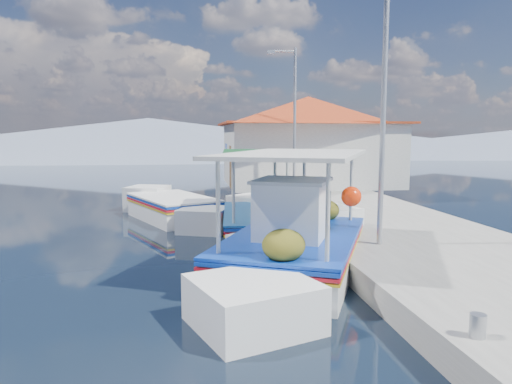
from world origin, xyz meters
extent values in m
plane|color=black|center=(0.00, 0.00, 0.00)|extent=(160.00, 160.00, 0.00)
cube|color=#9E9B93|center=(5.90, 6.00, 0.25)|extent=(5.00, 44.00, 0.50)
cylinder|color=#A5A8AD|center=(3.80, -3.00, 0.65)|extent=(0.20, 0.20, 0.30)
cylinder|color=#A5A8AD|center=(3.80, 2.00, 0.65)|extent=(0.20, 0.20, 0.30)
cylinder|color=#A5A8AD|center=(3.80, 8.00, 0.65)|extent=(0.20, 0.20, 0.30)
cylinder|color=#A5A8AD|center=(3.80, 14.00, 0.65)|extent=(0.20, 0.20, 0.30)
cube|color=white|center=(2.55, 1.74, 0.25)|extent=(4.31, 5.49, 1.07)
cube|color=white|center=(1.19, 4.68, 0.38)|extent=(2.29, 2.29, 1.18)
cube|color=white|center=(3.87, -1.11, 0.25)|extent=(2.23, 2.23, 1.02)
cube|color=#0C36A7|center=(2.55, 1.74, 0.74)|extent=(4.44, 5.65, 0.07)
cube|color=red|center=(2.55, 1.74, 0.65)|extent=(4.44, 5.65, 0.06)
cube|color=gold|center=(2.55, 1.74, 0.58)|extent=(4.44, 5.65, 0.05)
cube|color=#0C36A7|center=(2.55, 1.74, 0.82)|extent=(4.44, 5.62, 0.06)
cube|color=brown|center=(2.55, 1.74, 0.79)|extent=(4.09, 5.31, 0.06)
cube|color=white|center=(2.69, 1.43, 1.41)|extent=(1.85, 1.90, 1.24)
cube|color=silver|center=(2.69, 1.43, 2.05)|extent=(2.01, 2.06, 0.07)
cylinder|color=beige|center=(0.79, 3.19, 1.69)|extent=(0.08, 0.08, 1.81)
cylinder|color=beige|center=(2.59, 4.02, 1.69)|extent=(0.08, 0.08, 1.81)
cylinder|color=beige|center=(2.51, -0.54, 1.69)|extent=(0.08, 0.08, 1.81)
cylinder|color=beige|center=(4.32, 0.29, 1.69)|extent=(0.08, 0.08, 1.81)
cube|color=silver|center=(2.55, 1.74, 2.60)|extent=(4.42, 5.54, 0.08)
ellipsoid|color=#545416|center=(1.48, 2.98, 1.11)|extent=(0.86, 0.94, 0.64)
ellipsoid|color=#545416|center=(1.96, 3.83, 1.06)|extent=(0.72, 0.79, 0.54)
ellipsoid|color=#545416|center=(3.61, -0.01, 1.08)|extent=(0.77, 0.84, 0.58)
sphere|color=#FF3108|center=(3.29, 2.83, 1.64)|extent=(0.45, 0.45, 0.45)
cube|color=white|center=(2.37, 4.96, 0.24)|extent=(2.52, 4.23, 1.04)
cube|color=white|center=(2.14, 7.68, 0.37)|extent=(2.22, 2.22, 1.15)
cube|color=white|center=(2.59, 2.32, 0.24)|extent=(2.15, 2.15, 0.98)
cube|color=#0C36A7|center=(2.37, 4.96, 0.72)|extent=(2.59, 4.36, 0.07)
cube|color=red|center=(2.37, 4.96, 0.63)|extent=(2.59, 4.36, 0.05)
cube|color=gold|center=(2.37, 4.96, 0.56)|extent=(2.59, 4.36, 0.04)
cube|color=#185595|center=(2.37, 4.96, 0.80)|extent=(2.61, 4.32, 0.05)
cube|color=brown|center=(2.37, 4.96, 0.76)|extent=(2.34, 4.14, 0.05)
cylinder|color=beige|center=(1.36, 6.58, 1.64)|extent=(0.08, 0.08, 1.75)
cylinder|color=beige|center=(3.10, 6.73, 1.64)|extent=(0.08, 0.08, 1.75)
cylinder|color=beige|center=(1.64, 3.18, 1.64)|extent=(0.08, 0.08, 1.75)
cylinder|color=beige|center=(3.38, 3.33, 1.64)|extent=(0.08, 0.08, 1.75)
cube|color=#0E471F|center=(2.37, 4.96, 2.51)|extent=(2.63, 4.24, 0.08)
cube|color=white|center=(-0.32, 8.62, 0.25)|extent=(3.42, 4.30, 1.06)
cube|color=white|center=(0.75, 10.93, 0.38)|extent=(1.86, 1.86, 1.17)
cube|color=white|center=(-1.36, 6.38, 0.25)|extent=(1.81, 1.81, 1.00)
cube|color=#0C36A7|center=(-0.32, 8.62, 0.74)|extent=(3.52, 4.43, 0.07)
cube|color=red|center=(-0.32, 8.62, 0.65)|extent=(3.52, 4.43, 0.06)
cube|color=gold|center=(-0.32, 8.62, 0.57)|extent=(3.52, 4.43, 0.04)
cube|color=white|center=(-0.32, 8.62, 0.81)|extent=(3.53, 4.40, 0.06)
cube|color=brown|center=(-0.32, 8.62, 0.78)|extent=(3.24, 4.16, 0.06)
cube|color=white|center=(6.20, 15.00, 2.00)|extent=(8.00, 6.00, 3.00)
cube|color=#A13B16|center=(6.20, 15.00, 3.55)|extent=(8.64, 6.48, 0.10)
pyramid|color=#A13B16|center=(6.20, 15.00, 4.20)|extent=(10.49, 10.49, 1.40)
cube|color=brown|center=(2.22, 14.00, 1.50)|extent=(0.06, 1.00, 2.00)
cube|color=#0C36A7|center=(2.22, 16.50, 2.10)|extent=(0.06, 1.20, 0.90)
cylinder|color=#A5A8AD|center=(4.60, 2.00, 3.50)|extent=(0.12, 0.12, 6.00)
cylinder|color=#A5A8AD|center=(4.60, 11.00, 3.50)|extent=(0.12, 0.12, 6.00)
cylinder|color=#A5A8AD|center=(4.10, 11.00, 6.35)|extent=(1.00, 0.08, 0.08)
cube|color=#A5A8AD|center=(3.60, 11.00, 6.30)|extent=(0.30, 0.14, 0.14)
cone|color=slate|center=(-5.00, 56.00, 2.45)|extent=(96.00, 96.00, 5.50)
cone|color=slate|center=(25.00, 56.00, 1.60)|extent=(76.80, 76.80, 3.80)
camera|label=1|loc=(0.29, -8.17, 3.01)|focal=33.11mm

